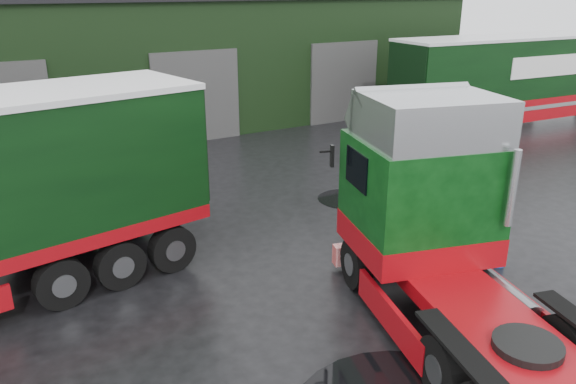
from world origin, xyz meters
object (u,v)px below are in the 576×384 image
(hero_tractor, at_px, (474,235))
(lorry_right, at_px, (512,81))
(wash_bucket, at_px, (498,259))
(tree_back_b, at_px, (215,28))
(warehouse, at_px, (152,56))

(hero_tractor, relative_size, lorry_right, 0.44)
(wash_bucket, height_order, tree_back_b, tree_back_b)
(warehouse, height_order, wash_bucket, warehouse)
(hero_tractor, height_order, wash_bucket, hero_tractor)
(hero_tractor, height_order, lorry_right, hero_tractor)
(warehouse, relative_size, lorry_right, 1.92)
(warehouse, distance_m, hero_tractor, 23.06)
(hero_tractor, bearing_deg, lorry_right, 52.43)
(hero_tractor, bearing_deg, tree_back_b, 89.62)
(warehouse, distance_m, tree_back_b, 12.82)
(lorry_right, bearing_deg, hero_tractor, -48.57)
(wash_bucket, bearing_deg, lorry_right, 38.67)
(warehouse, xyz_separation_m, wash_bucket, (1.87, -21.17, -3.00))
(warehouse, relative_size, tree_back_b, 4.32)
(tree_back_b, bearing_deg, warehouse, -128.66)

